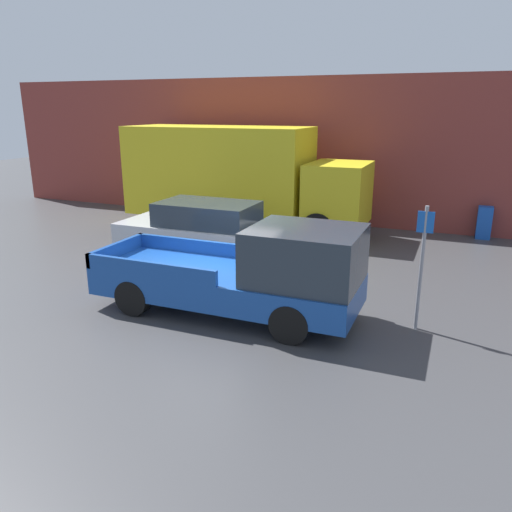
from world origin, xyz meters
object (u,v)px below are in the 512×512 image
(pickup_truck, at_px, (252,274))
(delivery_truck, at_px, (236,175))
(car, at_px, (205,232))
(newspaper_box, at_px, (484,223))
(parking_sign, at_px, (422,262))

(pickup_truck, xyz_separation_m, delivery_truck, (-3.52, 6.93, 0.97))
(car, xyz_separation_m, delivery_truck, (-0.81, 3.87, 1.05))
(pickup_truck, xyz_separation_m, newspaper_box, (4.56, 8.76, -0.39))
(car, xyz_separation_m, parking_sign, (5.91, -2.40, 0.52))
(car, bearing_deg, delivery_truck, 101.82)
(delivery_truck, bearing_deg, newspaper_box, 12.78)
(newspaper_box, bearing_deg, pickup_truck, -117.47)
(pickup_truck, relative_size, parking_sign, 2.27)
(pickup_truck, height_order, parking_sign, parking_sign)
(parking_sign, relative_size, newspaper_box, 2.29)
(parking_sign, height_order, newspaper_box, parking_sign)
(car, height_order, newspaper_box, car)
(pickup_truck, relative_size, delivery_truck, 0.66)
(parking_sign, distance_m, newspaper_box, 8.26)
(newspaper_box, bearing_deg, parking_sign, -99.50)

